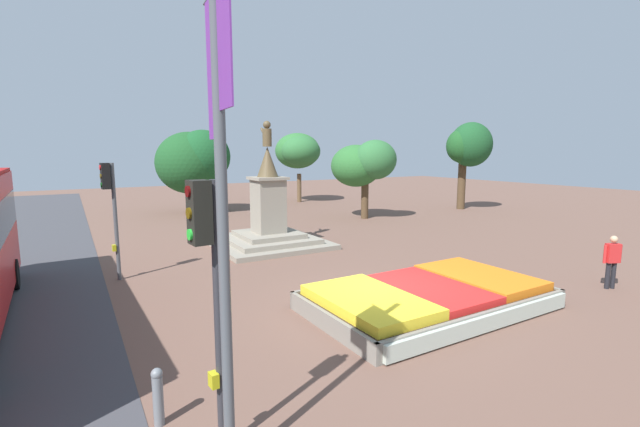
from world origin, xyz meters
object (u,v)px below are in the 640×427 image
(traffic_light_mid_block, at_px, (111,200))
(statue_monument, at_px, (269,223))
(flower_planter, at_px, (429,297))
(banner_pole, at_px, (222,194))
(traffic_light_near_crossing, at_px, (209,270))
(kerb_bollard_mid_a, at_px, (158,395))
(pedestrian_crossing_plaza, at_px, (612,258))

(traffic_light_mid_block, bearing_deg, statue_monument, 19.58)
(flower_planter, distance_m, banner_pole, 7.72)
(flower_planter, xyz_separation_m, traffic_light_near_crossing, (-6.42, -2.49, 2.25))
(flower_planter, relative_size, kerb_bollard_mid_a, 6.99)
(flower_planter, height_order, traffic_light_near_crossing, traffic_light_near_crossing)
(flower_planter, distance_m, traffic_light_near_crossing, 7.24)
(banner_pole, bearing_deg, statue_monument, 64.22)
(statue_monument, bearing_deg, kerb_bollard_mid_a, -121.27)
(flower_planter, height_order, statue_monument, statue_monument)
(banner_pole, bearing_deg, pedestrian_crossing_plaza, 6.50)
(traffic_light_mid_block, height_order, pedestrian_crossing_plaza, traffic_light_mid_block)
(statue_monument, xyz_separation_m, kerb_bollard_mid_a, (-6.42, -10.57, -0.53))
(statue_monument, distance_m, traffic_light_near_crossing, 13.06)
(traffic_light_near_crossing, xyz_separation_m, banner_pole, (0.06, -0.44, 1.01))
(traffic_light_near_crossing, relative_size, banner_pole, 0.57)
(statue_monument, height_order, pedestrian_crossing_plaza, statue_monument)
(statue_monument, bearing_deg, flower_planter, -86.49)
(traffic_light_near_crossing, bearing_deg, pedestrian_crossing_plaza, 4.44)
(flower_planter, distance_m, kerb_bollard_mid_a, 7.13)
(banner_pole, relative_size, kerb_bollard_mid_a, 7.17)
(flower_planter, distance_m, traffic_light_mid_block, 9.93)
(banner_pole, height_order, pedestrian_crossing_plaza, banner_pole)
(traffic_light_near_crossing, distance_m, banner_pole, 1.11)
(banner_pole, relative_size, pedestrian_crossing_plaza, 4.02)
(banner_pole, distance_m, pedestrian_crossing_plaza, 12.55)
(pedestrian_crossing_plaza, bearing_deg, banner_pole, -173.50)
(traffic_light_near_crossing, relative_size, kerb_bollard_mid_a, 4.11)
(kerb_bollard_mid_a, bearing_deg, pedestrian_crossing_plaza, -0.23)
(banner_pole, bearing_deg, traffic_light_near_crossing, 97.86)
(statue_monument, relative_size, pedestrian_crossing_plaza, 3.32)
(pedestrian_crossing_plaza, bearing_deg, statue_monument, 121.04)
(banner_pole, bearing_deg, traffic_light_mid_block, 92.68)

